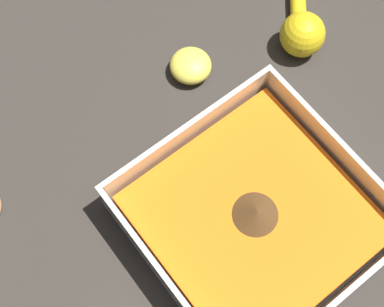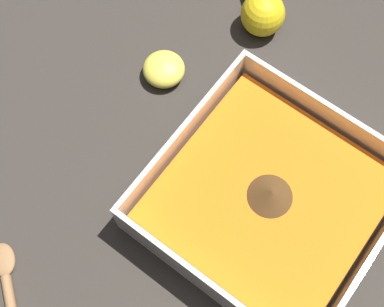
{
  "view_description": "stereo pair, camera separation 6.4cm",
  "coord_description": "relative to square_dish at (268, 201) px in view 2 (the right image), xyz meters",
  "views": [
    {
      "loc": [
        0.15,
        0.12,
        0.63
      ],
      "look_at": [
        0.0,
        -0.07,
        0.04
      ],
      "focal_mm": 50.0,
      "sensor_mm": 36.0,
      "label": 1
    },
    {
      "loc": [
        0.19,
        0.07,
        0.63
      ],
      "look_at": [
        0.0,
        -0.07,
        0.04
      ],
      "focal_mm": 50.0,
      "sensor_mm": 36.0,
      "label": 2
    }
  ],
  "objects": [
    {
      "name": "lemon_squeezer",
      "position": [
        -0.22,
        -0.16,
        0.0
      ],
      "size": [
        0.13,
        0.15,
        0.06
      ],
      "rotation": [
        0.0,
        0.0,
        0.87
      ],
      "color": "yellow",
      "rests_on": "ground_plane"
    },
    {
      "name": "square_dish",
      "position": [
        0.0,
        0.0,
        0.0
      ],
      "size": [
        0.25,
        0.25,
        0.07
      ],
      "color": "silver",
      "rests_on": "ground_plane"
    },
    {
      "name": "ground_plane",
      "position": [
        0.01,
        -0.04,
        -0.02
      ],
      "size": [
        4.0,
        4.0,
        0.0
      ],
      "primitive_type": "plane",
      "color": "#332D28"
    },
    {
      "name": "lemon_half",
      "position": [
        -0.07,
        -0.21,
        -0.01
      ],
      "size": [
        0.06,
        0.06,
        0.03
      ],
      "color": "#EFDB4C",
      "rests_on": "ground_plane"
    }
  ]
}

